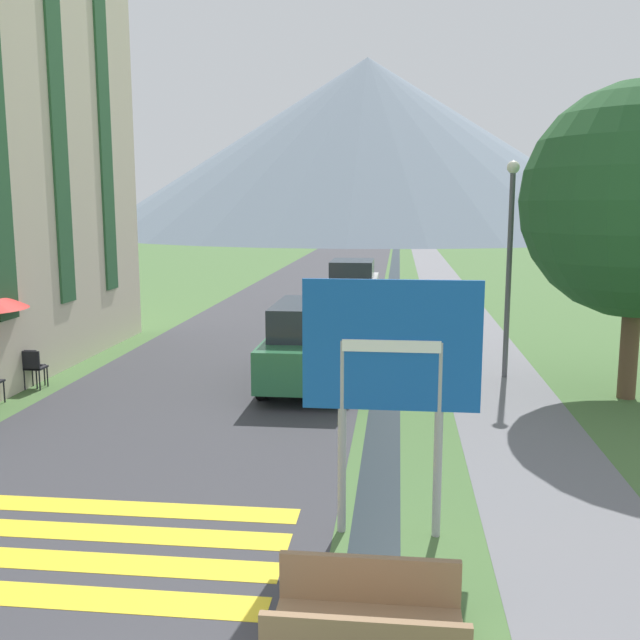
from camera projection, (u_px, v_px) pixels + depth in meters
name	position (u px, v px, depth m)	size (l,w,h in m)	color
ground_plane	(356.00, 319.00, 24.40)	(160.00, 160.00, 0.00)	#476B38
road	(317.00, 285.00, 34.48)	(6.40, 60.00, 0.01)	#38383D
footpath	(444.00, 287.00, 33.82)	(2.20, 60.00, 0.01)	slate
drainage_channel	(394.00, 286.00, 34.08)	(0.60, 60.00, 0.00)	black
crosswalk_marking	(53.00, 545.00, 8.24)	(5.44, 2.54, 0.01)	yellow
mountain_distant	(367.00, 146.00, 96.66)	(73.49, 73.49, 23.25)	slate
road_sign	(391.00, 367.00, 8.20)	(2.05, 0.11, 3.06)	#9E9EA3
footbridge	(367.00, 630.00, 6.21)	(1.70, 1.10, 0.65)	#846647
parked_car_near	(313.00, 343.00, 15.49)	(1.93, 4.59, 1.82)	#28663D
parked_car_far	(353.00, 284.00, 27.00)	(1.93, 4.46, 1.82)	silver
cafe_chair_far_left	(30.00, 365.00, 15.20)	(0.40, 0.40, 0.85)	black
cafe_chair_far_right	(33.00, 366.00, 15.10)	(0.40, 0.40, 0.85)	black
streetlamp	(510.00, 250.00, 15.81)	(0.28, 0.28, 4.83)	#515156
tree_by_path	(640.00, 201.00, 13.87)	(4.60, 4.60, 6.27)	brown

